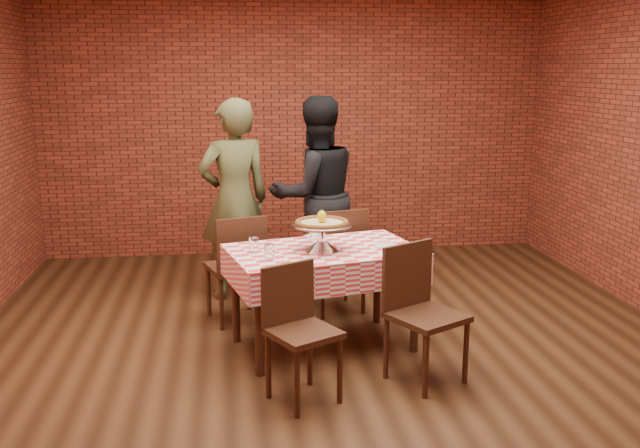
# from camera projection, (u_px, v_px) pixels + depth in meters

# --- Properties ---
(ground) EXTENTS (6.00, 6.00, 0.00)m
(ground) POSITION_uv_depth(u_px,v_px,m) (336.00, 356.00, 5.12)
(ground) COLOR black
(ground) RESTS_ON ground
(back_wall) EXTENTS (5.50, 0.00, 5.50)m
(back_wall) POSITION_uv_depth(u_px,v_px,m) (295.00, 123.00, 7.71)
(back_wall) COLOR maroon
(back_wall) RESTS_ON ground
(table) EXTENTS (1.49, 1.09, 0.75)m
(table) POSITION_uv_depth(u_px,v_px,m) (324.00, 299.00, 5.22)
(table) COLOR #412414
(table) RESTS_ON ground
(tablecloth) EXTENTS (1.53, 1.13, 0.23)m
(tablecloth) POSITION_uv_depth(u_px,v_px,m) (324.00, 264.00, 5.16)
(tablecloth) COLOR #E7353C
(tablecloth) RESTS_ON table
(pizza_stand) EXTENTS (0.60, 0.60, 0.19)m
(pizza_stand) POSITION_uv_depth(u_px,v_px,m) (322.00, 237.00, 5.07)
(pizza_stand) COLOR silver
(pizza_stand) RESTS_ON tablecloth
(pizza) EXTENTS (0.53, 0.53, 0.03)m
(pizza) POSITION_uv_depth(u_px,v_px,m) (322.00, 223.00, 5.04)
(pizza) COLOR beige
(pizza) RESTS_ON pizza_stand
(lemon) EXTENTS (0.09, 0.09, 0.09)m
(lemon) POSITION_uv_depth(u_px,v_px,m) (322.00, 217.00, 5.03)
(lemon) COLOR yellow
(lemon) RESTS_ON pizza
(water_glass_left) EXTENTS (0.08, 0.08, 0.11)m
(water_glass_left) POSITION_uv_depth(u_px,v_px,m) (270.00, 252.00, 4.84)
(water_glass_left) COLOR white
(water_glass_left) RESTS_ON tablecloth
(water_glass_right) EXTENTS (0.08, 0.08, 0.11)m
(water_glass_right) POSITION_uv_depth(u_px,v_px,m) (254.00, 245.00, 5.02)
(water_glass_right) COLOR white
(water_glass_right) RESTS_ON tablecloth
(side_plate) EXTENTS (0.21, 0.21, 0.01)m
(side_plate) POSITION_uv_depth(u_px,v_px,m) (386.00, 246.00, 5.19)
(side_plate) COLOR white
(side_plate) RESTS_ON tablecloth
(sweetener_packet_a) EXTENTS (0.06, 0.06, 0.00)m
(sweetener_packet_a) POSITION_uv_depth(u_px,v_px,m) (398.00, 247.00, 5.18)
(sweetener_packet_a) COLOR white
(sweetener_packet_a) RESTS_ON tablecloth
(sweetener_packet_b) EXTENTS (0.06, 0.04, 0.00)m
(sweetener_packet_b) POSITION_uv_depth(u_px,v_px,m) (409.00, 246.00, 5.20)
(sweetener_packet_b) COLOR white
(sweetener_packet_b) RESTS_ON tablecloth
(condiment_caddy) EXTENTS (0.14, 0.13, 0.16)m
(condiment_caddy) POSITION_uv_depth(u_px,v_px,m) (312.00, 229.00, 5.42)
(condiment_caddy) COLOR silver
(condiment_caddy) RESTS_ON tablecloth
(chair_near_left) EXTENTS (0.52, 0.52, 0.86)m
(chair_near_left) POSITION_uv_depth(u_px,v_px,m) (304.00, 336.00, 4.35)
(chair_near_left) COLOR #412414
(chair_near_left) RESTS_ON ground
(chair_near_right) EXTENTS (0.59, 0.59, 0.91)m
(chair_near_right) POSITION_uv_depth(u_px,v_px,m) (427.00, 316.00, 4.62)
(chair_near_right) COLOR #412414
(chair_near_right) RESTS_ON ground
(chair_far_left) EXTENTS (0.53, 0.53, 0.90)m
(chair_far_left) POSITION_uv_depth(u_px,v_px,m) (235.00, 267.00, 5.76)
(chair_far_left) COLOR #412414
(chair_far_left) RESTS_ON ground
(chair_far_right) EXTENTS (0.52, 0.52, 0.91)m
(chair_far_right) POSITION_uv_depth(u_px,v_px,m) (335.00, 259.00, 6.00)
(chair_far_right) COLOR #412414
(chair_far_right) RESTS_ON ground
(diner_olive) EXTENTS (0.75, 0.60, 1.80)m
(diner_olive) POSITION_uv_depth(u_px,v_px,m) (234.00, 200.00, 6.26)
(diner_olive) COLOR #484D2B
(diner_olive) RESTS_ON ground
(diner_black) EXTENTS (1.02, 0.89, 1.80)m
(diner_black) POSITION_uv_depth(u_px,v_px,m) (316.00, 195.00, 6.45)
(diner_black) COLOR black
(diner_black) RESTS_ON ground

